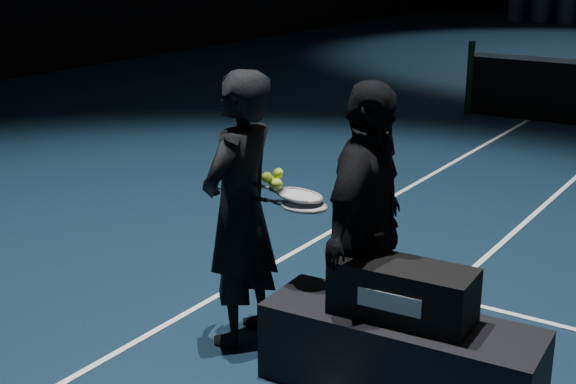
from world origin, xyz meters
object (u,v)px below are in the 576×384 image
object	(u,v)px
racket_lower	(304,206)
player_a	(240,210)
player_bench	(400,355)
tennis_balls	(276,180)
player_b	(366,232)
racket_bag	(403,291)
racket_upper	(300,195)

from	to	relation	value
racket_lower	player_a	bearing A→B (deg)	180.00
player_bench	tennis_balls	world-z (taller)	tennis_balls
player_a	player_b	xyz separation A→B (m)	(0.85, 0.08, 0.00)
racket_bag	racket_lower	size ratio (longest dim) A/B	1.16
racket_bag	racket_upper	size ratio (longest dim) A/B	1.16
player_bench	player_b	xyz separation A→B (m)	(-0.31, 0.13, 0.64)
racket_bag	tennis_balls	bearing A→B (deg)	171.48
player_a	racket_lower	world-z (taller)	player_a
racket_lower	player_b	bearing A→B (deg)	0.00
racket_upper	tennis_balls	xyz separation A→B (m)	(-0.14, -0.05, 0.09)
player_b	tennis_balls	world-z (taller)	player_b
player_bench	player_b	bearing A→B (deg)	153.39
player_a	racket_bag	bearing A→B (deg)	84.74
racket_upper	racket_lower	bearing A→B (deg)	-42.66
racket_bag	player_b	distance (m)	0.42
player_a	player_b	distance (m)	0.85
racket_bag	player_b	xyz separation A→B (m)	(-0.31, 0.13, 0.25)
player_a	player_bench	bearing A→B (deg)	84.74
player_bench	racket_bag	bearing A→B (deg)	0.00
player_b	player_bench	bearing A→B (deg)	-121.61
player_bench	racket_lower	distance (m)	1.03
player_bench	racket_bag	distance (m)	0.39
player_bench	racket_upper	bearing A→B (deg)	166.95
player_a	racket_lower	distance (m)	0.46
racket_bag	player_a	size ratio (longest dim) A/B	0.45
racket_bag	racket_upper	world-z (taller)	racket_upper
player_a	racket_upper	size ratio (longest dim) A/B	2.59
player_b	racket_lower	size ratio (longest dim) A/B	2.59
player_b	racket_lower	distance (m)	0.41
racket_bag	player_a	xyz separation A→B (m)	(-1.15, 0.05, 0.25)
racket_lower	racket_upper	distance (m)	0.08
player_b	racket_lower	xyz separation A→B (m)	(-0.40, -0.04, 0.09)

